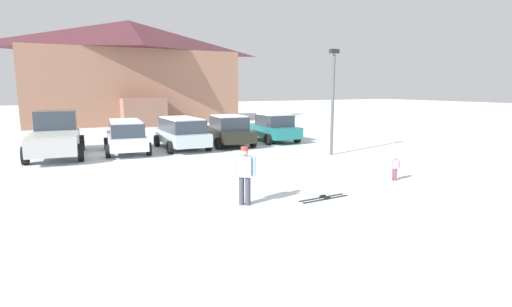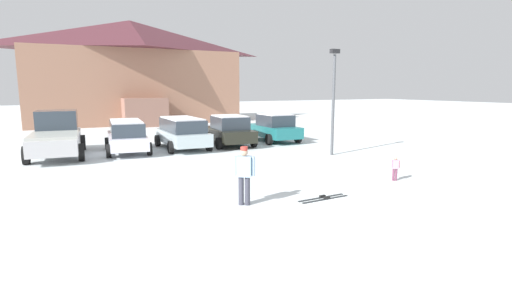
{
  "view_description": "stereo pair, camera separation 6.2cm",
  "coord_description": "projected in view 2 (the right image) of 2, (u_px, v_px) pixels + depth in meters",
  "views": [
    {
      "loc": [
        -7.06,
        -6.53,
        3.29
      ],
      "look_at": [
        -0.75,
        5.66,
        1.01
      ],
      "focal_mm": 28.0,
      "sensor_mm": 36.0,
      "label": 1
    },
    {
      "loc": [
        -7.0,
        -6.56,
        3.29
      ],
      "look_at": [
        -0.75,
        5.66,
        1.01
      ],
      "focal_mm": 28.0,
      "sensor_mm": 36.0,
      "label": 2
    }
  ],
  "objects": [
    {
      "name": "ground",
      "position": [
        393.0,
        228.0,
        9.44
      ],
      "size": [
        160.0,
        160.0,
        0.0
      ],
      "primitive_type": "plane",
      "color": "silver"
    },
    {
      "name": "ski_lodge",
      "position": [
        132.0,
        71.0,
        37.82
      ],
      "size": [
        19.01,
        10.96,
        9.46
      ],
      "color": "#9A6B54",
      "rests_on": "ground"
    },
    {
      "name": "parked_white_suv",
      "position": [
        127.0,
        135.0,
        20.32
      ],
      "size": [
        2.43,
        4.75,
        1.64
      ],
      "color": "silver",
      "rests_on": "ground"
    },
    {
      "name": "parked_silver_wagon",
      "position": [
        182.0,
        132.0,
        21.54
      ],
      "size": [
        2.27,
        4.68,
        1.69
      ],
      "color": "silver",
      "rests_on": "ground"
    },
    {
      "name": "parked_black_sedan",
      "position": [
        229.0,
        130.0,
        22.82
      ],
      "size": [
        2.5,
        4.4,
        1.72
      ],
      "color": "black",
      "rests_on": "ground"
    },
    {
      "name": "parked_teal_hatchback",
      "position": [
        274.0,
        128.0,
        24.44
      ],
      "size": [
        2.25,
        4.12,
        1.71
      ],
      "color": "#207476",
      "rests_on": "ground"
    },
    {
      "name": "pickup_truck",
      "position": [
        57.0,
        135.0,
        19.32
      ],
      "size": [
        2.81,
        6.05,
        2.15
      ],
      "color": "#B5B4B6",
      "rests_on": "ground"
    },
    {
      "name": "skier_child_in_pink_snowsuit",
      "position": [
        395.0,
        167.0,
        14.16
      ],
      "size": [
        0.3,
        0.21,
        0.89
      ],
      "color": "#733953",
      "rests_on": "ground"
    },
    {
      "name": "skier_adult_in_blue_parka",
      "position": [
        244.0,
        172.0,
        11.15
      ],
      "size": [
        0.53,
        0.43,
        1.67
      ],
      "color": "#3D3D4B",
      "rests_on": "ground"
    },
    {
      "name": "pair_of_skis",
      "position": [
        324.0,
        198.0,
        11.92
      ],
      "size": [
        1.7,
        0.39,
        0.08
      ],
      "color": "#212528",
      "rests_on": "ground"
    },
    {
      "name": "lamp_post",
      "position": [
        333.0,
        96.0,
        19.21
      ],
      "size": [
        0.44,
        0.24,
        5.08
      ],
      "color": "#515459",
      "rests_on": "ground"
    }
  ]
}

